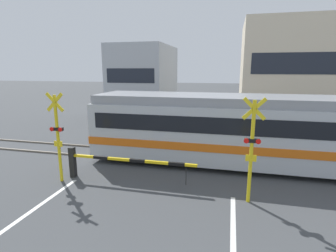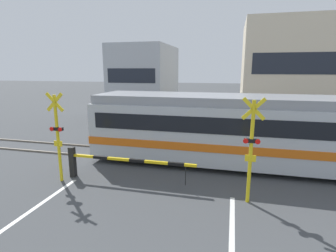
{
  "view_description": "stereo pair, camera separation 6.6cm",
  "coord_description": "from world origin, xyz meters",
  "px_view_note": "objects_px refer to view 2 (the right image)",
  "views": [
    {
      "loc": [
        2.63,
        -0.04,
        4.04
      ],
      "look_at": [
        0.0,
        10.87,
        1.6
      ],
      "focal_mm": 28.0,
      "sensor_mm": 36.0,
      "label": 1
    },
    {
      "loc": [
        2.69,
        -0.03,
        4.04
      ],
      "look_at": [
        0.0,
        10.87,
        1.6
      ],
      "focal_mm": 28.0,
      "sensor_mm": 36.0,
      "label": 2
    }
  ],
  "objects_px": {
    "commuter_train": "(306,131)",
    "crossing_barrier_far": "(213,130)",
    "pedestrian": "(178,113)",
    "crossing_signal_left": "(57,133)",
    "crossing_barrier_near": "(105,161)",
    "crossing_signal_right": "(251,146)"
  },
  "relations": [
    {
      "from": "commuter_train",
      "to": "crossing_barrier_far",
      "type": "xyz_separation_m",
      "value": [
        -3.89,
        3.03,
        -0.86
      ]
    },
    {
      "from": "commuter_train",
      "to": "pedestrian",
      "type": "xyz_separation_m",
      "value": [
        -6.66,
        6.92,
        -0.59
      ]
    },
    {
      "from": "crossing_signal_left",
      "to": "crossing_barrier_near",
      "type": "bearing_deg",
      "value": 16.41
    },
    {
      "from": "commuter_train",
      "to": "crossing_signal_left",
      "type": "relative_size",
      "value": 5.45
    },
    {
      "from": "crossing_barrier_far",
      "to": "crossing_barrier_near",
      "type": "bearing_deg",
      "value": -120.28
    },
    {
      "from": "commuter_train",
      "to": "crossing_signal_right",
      "type": "height_order",
      "value": "crossing_signal_right"
    },
    {
      "from": "crossing_signal_right",
      "to": "crossing_signal_left",
      "type": "bearing_deg",
      "value": 180.0
    },
    {
      "from": "pedestrian",
      "to": "crossing_signal_left",
      "type": "bearing_deg",
      "value": -102.41
    },
    {
      "from": "crossing_barrier_near",
      "to": "crossing_barrier_far",
      "type": "bearing_deg",
      "value": 59.72
    },
    {
      "from": "commuter_train",
      "to": "pedestrian",
      "type": "height_order",
      "value": "commuter_train"
    },
    {
      "from": "crossing_barrier_far",
      "to": "crossing_signal_left",
      "type": "relative_size",
      "value": 1.49
    },
    {
      "from": "commuter_train",
      "to": "crossing_barrier_far",
      "type": "relative_size",
      "value": 3.67
    },
    {
      "from": "crossing_barrier_near",
      "to": "crossing_barrier_far",
      "type": "xyz_separation_m",
      "value": [
        3.5,
        5.99,
        0.0
      ]
    },
    {
      "from": "crossing_barrier_near",
      "to": "pedestrian",
      "type": "relative_size",
      "value": 2.81
    },
    {
      "from": "crossing_barrier_near",
      "to": "crossing_signal_right",
      "type": "height_order",
      "value": "crossing_signal_right"
    },
    {
      "from": "crossing_signal_left",
      "to": "pedestrian",
      "type": "distance_m",
      "value": 10.63
    },
    {
      "from": "crossing_barrier_near",
      "to": "crossing_signal_left",
      "type": "bearing_deg",
      "value": -163.59
    },
    {
      "from": "crossing_barrier_near",
      "to": "crossing_signal_left",
      "type": "distance_m",
      "value": 1.94
    },
    {
      "from": "crossing_signal_left",
      "to": "crossing_signal_right",
      "type": "bearing_deg",
      "value": 0.0
    },
    {
      "from": "crossing_signal_left",
      "to": "crossing_signal_right",
      "type": "xyz_separation_m",
      "value": [
        6.6,
        0.0,
        0.0
      ]
    },
    {
      "from": "commuter_train",
      "to": "pedestrian",
      "type": "distance_m",
      "value": 9.63
    },
    {
      "from": "crossing_signal_right",
      "to": "pedestrian",
      "type": "height_order",
      "value": "crossing_signal_right"
    }
  ]
}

